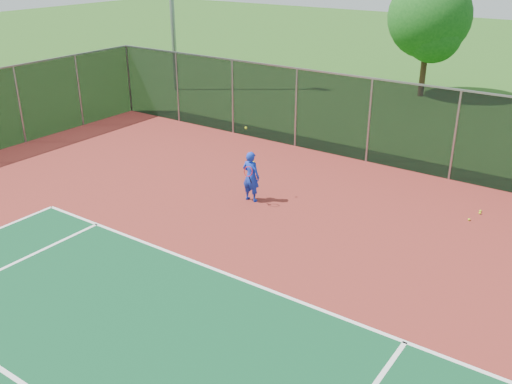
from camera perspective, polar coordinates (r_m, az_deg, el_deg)
court_apron at (r=11.85m, az=3.59°, el=-13.86°), size 30.00×20.00×0.02m
fence_back at (r=19.57m, az=19.29°, el=5.43°), size 30.00×0.06×3.03m
tennis_player at (r=17.12m, az=-0.51°, el=1.58°), size 0.59×0.61×2.27m
practice_ball_0 at (r=17.75m, az=21.49°, el=-1.97°), size 0.07×0.07×0.07m
practice_ball_2 at (r=20.43m, az=-0.22°, el=3.03°), size 0.07×0.07×0.07m
practice_ball_3 at (r=17.89m, az=21.53°, el=-1.77°), size 0.07×0.07×0.07m
practice_ball_4 at (r=17.23m, az=20.54°, el=-2.60°), size 0.07×0.07×0.07m
tree_back_left at (r=30.46m, az=17.05°, el=16.03°), size 4.08×4.08×6.00m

